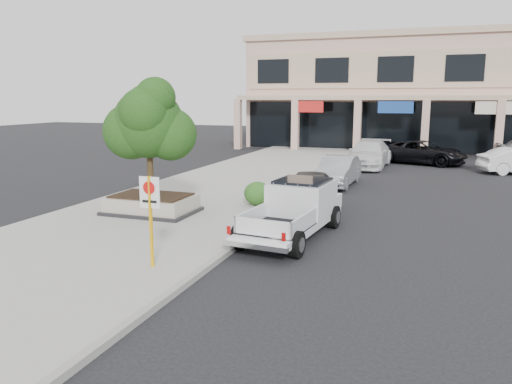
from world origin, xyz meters
TOP-DOWN VIEW (x-y plane):
  - ground at (0.00, 0.00)m, footprint 120.00×120.00m
  - sidewalk at (-5.50, 6.00)m, footprint 8.00×52.00m
  - curb at (-1.55, 6.00)m, footprint 0.20×52.00m
  - strip_mall at (8.00, 33.93)m, footprint 40.55×12.43m
  - planter at (-5.94, 3.25)m, footprint 3.20×2.20m
  - planter_tree at (-5.81, 3.41)m, footprint 2.90×2.55m
  - no_parking_sign at (-2.76, -1.94)m, footprint 0.55×0.09m
  - hedge at (-2.70, 5.79)m, footprint 1.10×0.99m
  - pickup_truck at (-0.35, 2.28)m, footprint 2.53×5.62m
  - curb_car_a at (-0.74, 6.20)m, footprint 2.35×4.67m
  - curb_car_b at (-0.72, 12.14)m, footprint 1.72×4.48m
  - curb_car_c at (-0.13, 19.42)m, footprint 2.57×5.76m
  - curb_car_d at (-0.19, 24.73)m, footprint 2.83×5.28m
  - lot_car_d at (3.01, 22.18)m, footprint 6.05×4.02m

SIDE VIEW (x-z plane):
  - ground at x=0.00m, z-range 0.00..0.00m
  - sidewalk at x=-5.50m, z-range 0.00..0.15m
  - curb at x=-1.55m, z-range 0.00..0.15m
  - planter at x=-5.94m, z-range 0.14..0.82m
  - hedge at x=-2.70m, z-range 0.15..1.08m
  - curb_car_d at x=-0.19m, z-range 0.00..1.41m
  - curb_car_b at x=-0.72m, z-range 0.00..1.46m
  - curb_car_a at x=-0.74m, z-range 0.00..1.52m
  - lot_car_d at x=3.01m, z-range 0.00..1.54m
  - curb_car_c at x=-0.13m, z-range 0.00..1.64m
  - pickup_truck at x=-0.35m, z-range 0.00..1.72m
  - no_parking_sign at x=-2.76m, z-range 0.48..2.78m
  - planter_tree at x=-5.81m, z-range 1.41..5.41m
  - strip_mall at x=8.00m, z-range 0.00..9.50m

